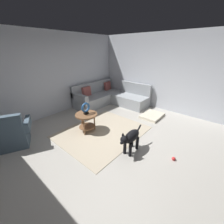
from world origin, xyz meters
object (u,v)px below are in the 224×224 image
sectional_couch (110,97)px  dog_toy_ball (174,159)px  torus_sculpture (86,108)px  dog_bed_mat (152,116)px  armchair (13,134)px  dog (131,138)px  side_table (87,118)px

sectional_couch → dog_toy_ball: (-1.65, -3.24, -0.25)m
torus_sculpture → dog_bed_mat: size_ratio=0.41×
armchair → dog: 2.75m
sectional_couch → torus_sculpture: bearing=-155.3°
armchair → sectional_couch: bearing=27.5°
armchair → dog_bed_mat: bearing=-1.0°
side_table → dog_bed_mat: bearing=-25.5°
armchair → dog_bed_mat: size_ratio=1.22×
sectional_couch → side_table: bearing=-155.3°
side_table → dog: size_ratio=0.71×
dog → side_table: bearing=-1.2°
dog_toy_ball → dog: bearing=114.1°
armchair → side_table: size_ratio=1.63×
side_table → dog: (0.04, -1.43, -0.04)m
dog → armchair: bearing=33.2°
armchair → side_table: (1.58, -0.80, 0.09)m
armchair → torus_sculpture: armchair is taller
dog_bed_mat → dog_toy_ball: size_ratio=10.42×
sectional_couch → side_table: sectional_couch is taller
armchair → dog: (1.61, -2.23, 0.05)m
sectional_couch → dog: sectional_couch is taller
armchair → dog_toy_ball: (1.99, -3.08, -0.28)m
dog → torus_sculpture: bearing=-1.2°
dog_bed_mat → torus_sculpture: bearing=154.5°
sectional_couch → dog: bearing=-130.4°
sectional_couch → dog_toy_ball: bearing=-117.1°
dog_bed_mat → dog_toy_ball: 2.10m
torus_sculpture → dog: size_ratio=0.38×
dog → dog_toy_ball: (0.38, -0.85, -0.34)m
side_table → torus_sculpture: bearing=-88.2°
torus_sculpture → dog_toy_ball: (0.42, -2.28, -0.67)m
sectional_couch → dog_bed_mat: sectional_couch is taller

